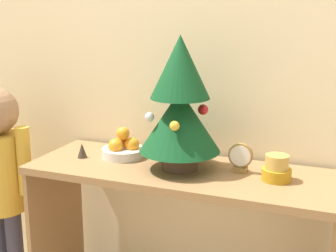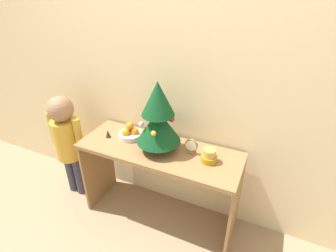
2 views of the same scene
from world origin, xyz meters
TOP-DOWN VIEW (x-y plane):
  - back_wall at (0.00, 0.48)m, footprint 7.00×0.05m
  - console_table at (0.00, 0.22)m, footprint 1.21×0.44m
  - mini_tree at (-0.00, 0.22)m, footprint 0.32×0.32m
  - fruit_bowl at (-0.28, 0.28)m, footprint 0.18×0.18m
  - singing_bowl at (0.37, 0.23)m, footprint 0.11×0.11m
  - desk_clock at (0.23, 0.27)m, footprint 0.09×0.04m
  - figurine at (-0.43, 0.20)m, footprint 0.04×0.04m
  - child_figure at (-0.85, 0.17)m, footprint 0.34×0.22m

SIDE VIEW (x-z plane):
  - console_table at x=0.00m, z-range 0.19..0.88m
  - child_figure at x=-0.85m, z-range 0.12..1.09m
  - figurine at x=-0.43m, z-range 0.69..0.75m
  - fruit_bowl at x=-0.28m, z-range 0.66..0.79m
  - singing_bowl at x=0.37m, z-range 0.68..0.78m
  - desk_clock at x=0.23m, z-range 0.69..0.80m
  - mini_tree at x=0.00m, z-range 0.69..1.21m
  - back_wall at x=0.00m, z-range 0.00..2.50m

